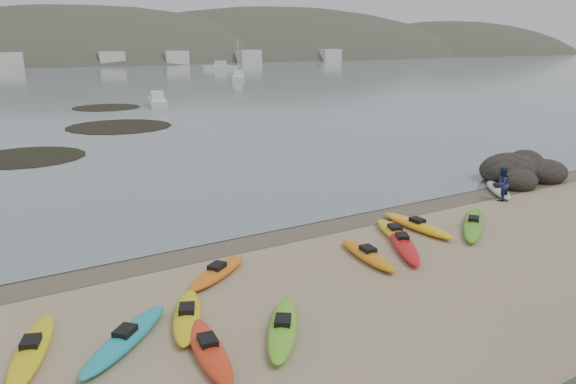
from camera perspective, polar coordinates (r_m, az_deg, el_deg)
ground at (r=22.07m, az=0.00°, el=-3.76°), size 600.00×600.00×0.00m
wet_sand at (r=21.83m, az=0.41°, el=-3.97°), size 60.00×60.00×0.00m
kayaks at (r=18.47m, az=5.04°, el=-7.13°), size 23.60×9.25×0.34m
person_east at (r=27.51m, az=20.91°, el=0.76°), size 0.82×0.67×1.57m
rock_cluster at (r=32.14m, az=22.55°, el=1.57°), size 5.26×3.86×1.77m
kelp_mats at (r=51.03m, az=-19.00°, el=6.34°), size 18.32×31.68×0.04m
moored_boats at (r=102.43m, az=-24.53°, el=10.18°), size 96.34×75.27×1.31m
far_hills at (r=218.87m, az=-18.29°, el=8.40°), size 550.00×135.00×80.00m
far_town at (r=163.74m, az=-26.21°, el=11.89°), size 199.00×5.00×4.00m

